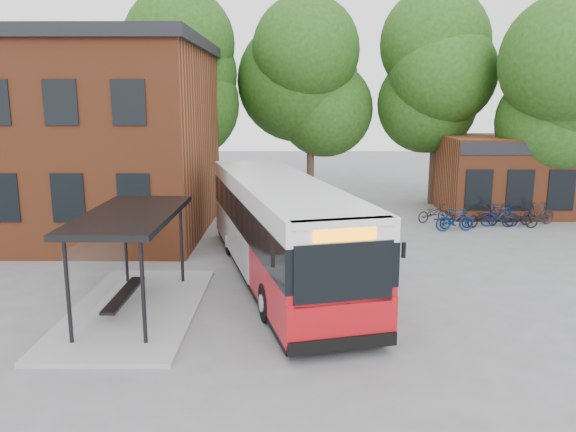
{
  "coord_description": "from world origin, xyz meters",
  "views": [
    {
      "loc": [
        -0.04,
        -16.02,
        5.89
      ],
      "look_at": [
        -0.2,
        2.73,
        2.0
      ],
      "focal_mm": 35.0,
      "sensor_mm": 36.0,
      "label": 1
    }
  ],
  "objects_px": {
    "bicycle_4": "(483,217)",
    "bicycle_7": "(537,213)",
    "bicycle_0": "(433,213)",
    "city_bus": "(279,229)",
    "bicycle_5": "(495,213)",
    "bicycle_2": "(456,219)",
    "bicycle_3": "(500,215)",
    "bicycle_6": "(520,219)",
    "bus_shelter": "(133,262)",
    "bicycle_1": "(455,220)"
  },
  "relations": [
    {
      "from": "city_bus",
      "to": "bicycle_5",
      "type": "distance_m",
      "value": 13.62
    },
    {
      "from": "city_bus",
      "to": "bicycle_2",
      "type": "bearing_deg",
      "value": 27.93
    },
    {
      "from": "bicycle_0",
      "to": "bicycle_7",
      "type": "bearing_deg",
      "value": -119.42
    },
    {
      "from": "bicycle_0",
      "to": "bicycle_4",
      "type": "bearing_deg",
      "value": -139.44
    },
    {
      "from": "bicycle_4",
      "to": "bicycle_2",
      "type": "bearing_deg",
      "value": 80.7
    },
    {
      "from": "bicycle_1",
      "to": "bicycle_2",
      "type": "relative_size",
      "value": 1.07
    },
    {
      "from": "bus_shelter",
      "to": "bicycle_2",
      "type": "distance_m",
      "value": 16.07
    },
    {
      "from": "bus_shelter",
      "to": "bicycle_6",
      "type": "distance_m",
      "value": 18.59
    },
    {
      "from": "city_bus",
      "to": "bicycle_3",
      "type": "height_order",
      "value": "city_bus"
    },
    {
      "from": "bicycle_7",
      "to": "bicycle_0",
      "type": "bearing_deg",
      "value": 68.79
    },
    {
      "from": "city_bus",
      "to": "bicycle_7",
      "type": "bearing_deg",
      "value": 19.55
    },
    {
      "from": "bicycle_1",
      "to": "bicycle_3",
      "type": "bearing_deg",
      "value": -75.73
    },
    {
      "from": "bicycle_6",
      "to": "bicycle_3",
      "type": "bearing_deg",
      "value": 85.94
    },
    {
      "from": "bicycle_5",
      "to": "bus_shelter",
      "type": "bearing_deg",
      "value": 153.23
    },
    {
      "from": "bus_shelter",
      "to": "bicycle_3",
      "type": "distance_m",
      "value": 17.99
    },
    {
      "from": "bicycle_6",
      "to": "bicycle_7",
      "type": "relative_size",
      "value": 0.87
    },
    {
      "from": "bus_shelter",
      "to": "bicycle_4",
      "type": "distance_m",
      "value": 17.35
    },
    {
      "from": "bicycle_0",
      "to": "bicycle_6",
      "type": "xyz_separation_m",
      "value": [
        3.77,
        -1.19,
        -0.04
      ]
    },
    {
      "from": "bus_shelter",
      "to": "bicycle_4",
      "type": "height_order",
      "value": "bus_shelter"
    },
    {
      "from": "bicycle_1",
      "to": "bicycle_0",
      "type": "bearing_deg",
      "value": 6.52
    },
    {
      "from": "city_bus",
      "to": "bicycle_3",
      "type": "bearing_deg",
      "value": 22.81
    },
    {
      "from": "bicycle_2",
      "to": "bicycle_7",
      "type": "relative_size",
      "value": 0.92
    },
    {
      "from": "bicycle_3",
      "to": "bicycle_5",
      "type": "height_order",
      "value": "bicycle_3"
    },
    {
      "from": "bicycle_2",
      "to": "bicycle_4",
      "type": "relative_size",
      "value": 0.92
    },
    {
      "from": "bus_shelter",
      "to": "bicycle_1",
      "type": "bearing_deg",
      "value": 40.15
    },
    {
      "from": "city_bus",
      "to": "bicycle_6",
      "type": "relative_size",
      "value": 8.12
    },
    {
      "from": "bicycle_2",
      "to": "bicycle_3",
      "type": "relative_size",
      "value": 0.93
    },
    {
      "from": "bicycle_2",
      "to": "bicycle_3",
      "type": "height_order",
      "value": "bicycle_3"
    },
    {
      "from": "bicycle_1",
      "to": "bicycle_5",
      "type": "xyz_separation_m",
      "value": [
        2.5,
        1.97,
        -0.07
      ]
    },
    {
      "from": "bicycle_7",
      "to": "bicycle_1",
      "type": "bearing_deg",
      "value": 93.39
    },
    {
      "from": "bicycle_2",
      "to": "bicycle_5",
      "type": "xyz_separation_m",
      "value": [
        2.28,
        1.42,
        0.03
      ]
    },
    {
      "from": "bicycle_6",
      "to": "bicycle_7",
      "type": "distance_m",
      "value": 1.26
    },
    {
      "from": "bicycle_5",
      "to": "bicycle_6",
      "type": "height_order",
      "value": "bicycle_5"
    },
    {
      "from": "bicycle_0",
      "to": "bicycle_6",
      "type": "height_order",
      "value": "bicycle_0"
    },
    {
      "from": "bicycle_0",
      "to": "bicycle_2",
      "type": "relative_size",
      "value": 1.02
    },
    {
      "from": "bicycle_0",
      "to": "bicycle_4",
      "type": "height_order",
      "value": "bicycle_4"
    },
    {
      "from": "city_bus",
      "to": "bicycle_0",
      "type": "distance_m",
      "value": 11.5
    },
    {
      "from": "bicycle_5",
      "to": "bicycle_4",
      "type": "bearing_deg",
      "value": 162.31
    },
    {
      "from": "bicycle_4",
      "to": "bicycle_0",
      "type": "bearing_deg",
      "value": 38.94
    },
    {
      "from": "bicycle_1",
      "to": "bicycle_4",
      "type": "height_order",
      "value": "bicycle_1"
    },
    {
      "from": "city_bus",
      "to": "bicycle_1",
      "type": "height_order",
      "value": "city_bus"
    },
    {
      "from": "bicycle_0",
      "to": "bicycle_3",
      "type": "distance_m",
      "value": 3.05
    },
    {
      "from": "bicycle_1",
      "to": "bicycle_3",
      "type": "distance_m",
      "value": 2.57
    },
    {
      "from": "bicycle_4",
      "to": "bicycle_7",
      "type": "distance_m",
      "value": 2.8
    },
    {
      "from": "bus_shelter",
      "to": "bicycle_1",
      "type": "distance_m",
      "value": 15.54
    },
    {
      "from": "bicycle_5",
      "to": "bicycle_7",
      "type": "xyz_separation_m",
      "value": [
        1.84,
        -0.56,
        0.07
      ]
    },
    {
      "from": "bicycle_1",
      "to": "bicycle_2",
      "type": "bearing_deg",
      "value": -29.69
    },
    {
      "from": "bicycle_2",
      "to": "bicycle_5",
      "type": "distance_m",
      "value": 2.68
    },
    {
      "from": "bicycle_0",
      "to": "bicycle_4",
      "type": "xyz_separation_m",
      "value": [
        2.09,
        -1.05,
        0.03
      ]
    },
    {
      "from": "bus_shelter",
      "to": "bicycle_6",
      "type": "xyz_separation_m",
      "value": [
        15.12,
        10.78,
        -1.03
      ]
    }
  ]
}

